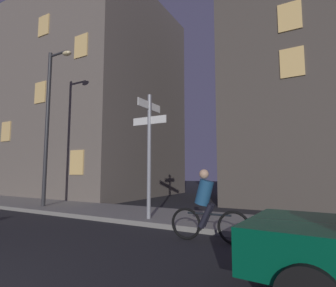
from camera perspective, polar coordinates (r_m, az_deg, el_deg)
name	(u,v)px	position (r m, az deg, el deg)	size (l,w,h in m)	color
sidewalk_kerb	(172,217)	(8.95, 0.93, -15.63)	(40.00, 2.79, 0.14)	gray
signpost	(149,145)	(8.25, -4.07, -0.28)	(1.22, 1.25, 3.84)	gray
street_lamp	(50,115)	(12.40, -24.08, 5.71)	(1.36, 0.28, 6.60)	#2D2D30
cyclist	(207,208)	(6.18, 8.30, -13.53)	(1.82, 0.35, 1.61)	black
building_left_block	(82,105)	(20.67, -17.98, 7.91)	(12.40, 8.98, 12.88)	#6B6056
building_right_block	(321,76)	(15.85, 30.02, 12.49)	(8.56, 7.58, 12.76)	#4C443D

